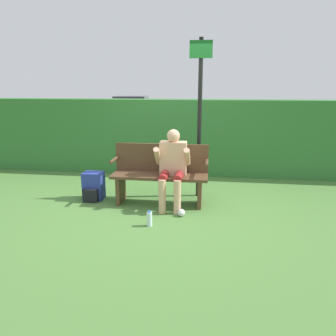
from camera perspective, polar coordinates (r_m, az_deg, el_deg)
ground_plane at (r=5.37m, az=-1.45°, el=-6.20°), size 40.00×40.00×0.00m
hedge_back at (r=7.07m, az=1.08°, el=5.45°), size 12.00×0.54×1.58m
park_bench at (r=5.28m, az=-1.37°, el=-1.01°), size 1.53×0.45×0.95m
person_seated at (r=5.09m, az=0.78°, el=0.69°), size 0.55×0.60×1.21m
backpack at (r=5.64m, az=-12.87°, el=-3.19°), size 0.33×0.33×0.46m
water_bottle at (r=4.53m, az=-3.22°, el=-8.85°), size 0.08×0.08×0.22m
signpost at (r=5.47m, az=5.54°, el=9.95°), size 0.36×0.09×2.60m
parked_car at (r=18.12m, az=-6.32°, el=10.28°), size 2.26×4.55×1.30m
litter_crumple at (r=4.86m, az=2.34°, el=-7.79°), size 0.11×0.11×0.11m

